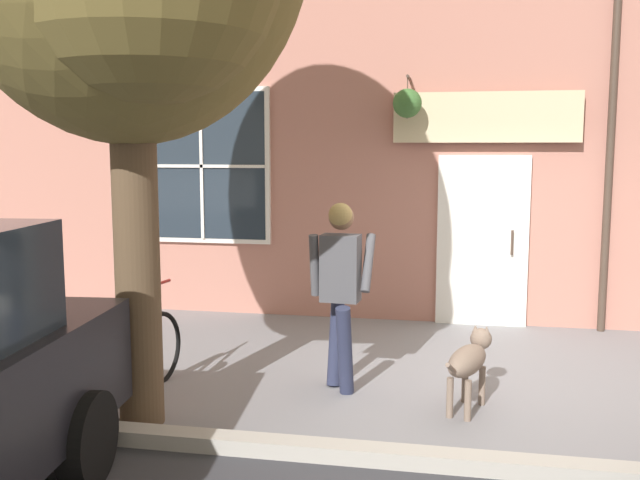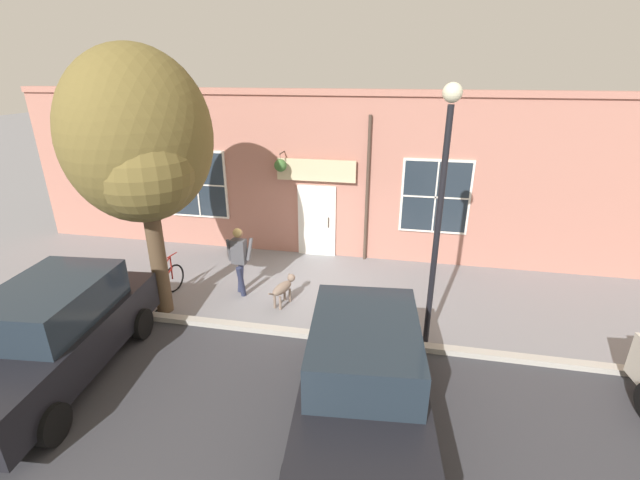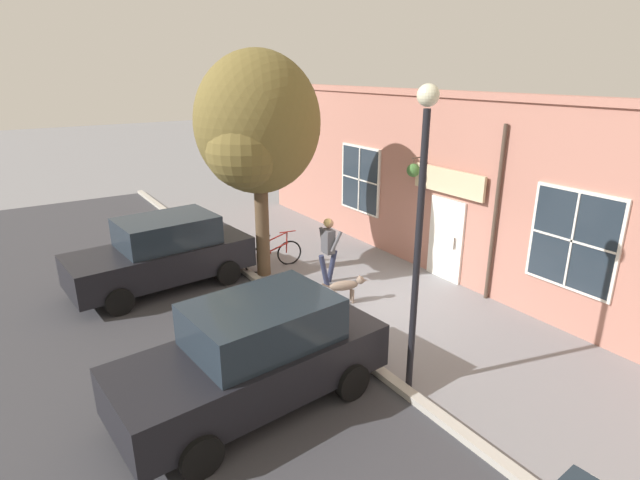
{
  "view_description": "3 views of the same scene",
  "coord_description": "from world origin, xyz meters",
  "views": [
    {
      "loc": [
        6.73,
        -0.42,
        2.2
      ],
      "look_at": [
        -0.44,
        -1.81,
        1.24
      ],
      "focal_mm": 40.0,
      "sensor_mm": 36.0,
      "label": 1
    },
    {
      "loc": [
        9.24,
        2.24,
        5.13
      ],
      "look_at": [
        -0.52,
        0.31,
        1.14
      ],
      "focal_mm": 24.0,
      "sensor_mm": 36.0,
      "label": 2
    },
    {
      "loc": [
        7.02,
        8.16,
        5.12
      ],
      "look_at": [
        0.17,
        -2.36,
        0.82
      ],
      "focal_mm": 28.0,
      "sensor_mm": 36.0,
      "label": 3
    }
  ],
  "objects": [
    {
      "name": "street_tree_by_curb",
      "position": [
        1.7,
        -2.8,
        3.79
      ],
      "size": [
        3.09,
        2.78,
        5.61
      ],
      "color": "brown",
      "rests_on": "ground_plane"
    },
    {
      "name": "parked_car_mid_block",
      "position": [
        4.15,
        1.88,
        0.88
      ],
      "size": [
        4.44,
        2.23,
        1.75
      ],
      "color": "black",
      "rests_on": "ground_plane"
    },
    {
      "name": "street_lamp",
      "position": [
        1.8,
        2.92,
        3.22
      ],
      "size": [
        0.32,
        0.32,
        4.94
      ],
      "color": "black",
      "rests_on": "ground_plane"
    },
    {
      "name": "leaning_bicycle",
      "position": [
        1.21,
        -3.08,
        0.38
      ],
      "size": [
        1.74,
        0.22,
        1.01
      ],
      "color": "black",
      "rests_on": "ground_plane"
    },
    {
      "name": "ground_plane",
      "position": [
        0.0,
        0.0,
        0.0
      ],
      "size": [
        90.0,
        90.0,
        0.0
      ],
      "primitive_type": "plane",
      "color": "gray"
    },
    {
      "name": "storefront_facade",
      "position": [
        -2.34,
        -0.01,
        2.33
      ],
      "size": [
        0.95,
        18.0,
        4.65
      ],
      "color": "#B27566",
      "rests_on": "ground_plane"
    },
    {
      "name": "dog_on_leash",
      "position": [
        0.8,
        -0.29,
        0.43
      ],
      "size": [
        1.06,
        0.45,
        0.65
      ],
      "color": "#7F6B5B",
      "rests_on": "ground_plane"
    },
    {
      "name": "pedestrian_walking",
      "position": [
        0.54,
        -1.43,
        1.03
      ],
      "size": [
        0.63,
        0.57,
        1.71
      ],
      "color": "#282D47",
      "rests_on": "ground_plane"
    },
    {
      "name": "fire_hydrant",
      "position": [
        1.75,
        -4.91,
        0.4
      ],
      "size": [
        0.34,
        0.2,
        0.77
      ],
      "color": "#99999E",
      "rests_on": "ground_plane"
    },
    {
      "name": "parked_car_nearest_curb",
      "position": [
        4.0,
        -3.51,
        0.88
      ],
      "size": [
        4.44,
        2.23,
        1.75
      ],
      "color": "black",
      "rests_on": "ground_plane"
    }
  ]
}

